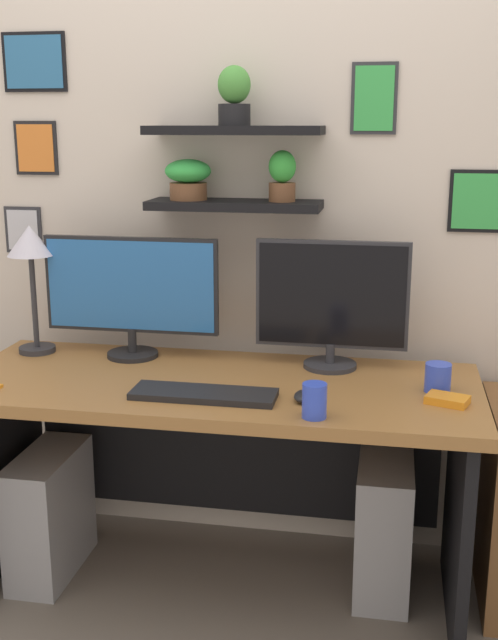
{
  "coord_description": "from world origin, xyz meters",
  "views": [
    {
      "loc": [
        0.54,
        -2.34,
        1.56
      ],
      "look_at": [
        0.1,
        0.05,
        0.94
      ],
      "focal_mm": 44.11,
      "sensor_mm": 36.0,
      "label": 1
    }
  ],
  "objects_px": {
    "coffee_mug": "(438,378)",
    "scissors_tray": "(447,400)",
    "computer_tower_left": "(49,514)",
    "pen_cup": "(314,401)",
    "monitor_left": "(131,291)",
    "keyboard": "(205,394)",
    "computer_mouse": "(303,396)",
    "desk": "(220,434)",
    "monitor_right": "(332,302)",
    "desk_lamp": "(31,255)",
    "computer_tower_right": "(384,524)"
  },
  "relations": [
    {
      "from": "keyboard",
      "to": "monitor_right",
      "type": "bearing_deg",
      "value": 47.58
    },
    {
      "from": "desk",
      "to": "computer_mouse",
      "type": "xyz_separation_m",
      "value": [
        0.3,
        -0.19,
        0.22
      ]
    },
    {
      "from": "pen_cup",
      "to": "monitor_left",
      "type": "bearing_deg",
      "value": 145.17
    },
    {
      "from": "desk",
      "to": "monitor_left",
      "type": "bearing_deg",
      "value": 155.19
    },
    {
      "from": "monitor_left",
      "to": "coffee_mug",
      "type": "distance_m",
      "value": 1.08
    },
    {
      "from": "coffee_mug",
      "to": "pen_cup",
      "type": "distance_m",
      "value": 0.45
    },
    {
      "from": "coffee_mug",
      "to": "computer_tower_right",
      "type": "relative_size",
      "value": 0.19
    },
    {
      "from": "keyboard",
      "to": "desk_lamp",
      "type": "relative_size",
      "value": 0.96
    },
    {
      "from": "computer_tower_left",
      "to": "coffee_mug",
      "type": "bearing_deg",
      "value": 1.1
    },
    {
      "from": "scissors_tray",
      "to": "pen_cup",
      "type": "bearing_deg",
      "value": -153.91
    },
    {
      "from": "scissors_tray",
      "to": "computer_tower_left",
      "type": "xyz_separation_m",
      "value": [
        -1.33,
        0.08,
        -0.54
      ]
    },
    {
      "from": "scissors_tray",
      "to": "computer_tower_left",
      "type": "height_order",
      "value": "scissors_tray"
    },
    {
      "from": "desk",
      "to": "computer_mouse",
      "type": "bearing_deg",
      "value": -32.96
    },
    {
      "from": "coffee_mug",
      "to": "monitor_right",
      "type": "bearing_deg",
      "value": 150.39
    },
    {
      "from": "monitor_left",
      "to": "computer_tower_right",
      "type": "relative_size",
      "value": 1.34
    },
    {
      "from": "keyboard",
      "to": "computer_tower_left",
      "type": "xyz_separation_m",
      "value": [
        -0.61,
        0.16,
        -0.54
      ]
    },
    {
      "from": "monitor_right",
      "to": "desk",
      "type": "bearing_deg",
      "value": -155.2
    },
    {
      "from": "monitor_right",
      "to": "computer_tower_left",
      "type": "relative_size",
      "value": 1.15
    },
    {
      "from": "monitor_left",
      "to": "computer_mouse",
      "type": "relative_size",
      "value": 6.9
    },
    {
      "from": "desk",
      "to": "computer_tower_left",
      "type": "height_order",
      "value": "desk"
    },
    {
      "from": "coffee_mug",
      "to": "computer_tower_right",
      "type": "xyz_separation_m",
      "value": [
        -0.14,
        0.1,
        -0.56
      ]
    },
    {
      "from": "monitor_left",
      "to": "computer_mouse",
      "type": "bearing_deg",
      "value": -28.73
    },
    {
      "from": "coffee_mug",
      "to": "computer_tower_left",
      "type": "relative_size",
      "value": 0.2
    },
    {
      "from": "scissors_tray",
      "to": "desk_lamp",
      "type": "bearing_deg",
      "value": 168.75
    },
    {
      "from": "desk",
      "to": "scissors_tray",
      "type": "distance_m",
      "value": 0.77
    },
    {
      "from": "desk_lamp",
      "to": "computer_tower_right",
      "type": "height_order",
      "value": "desk_lamp"
    },
    {
      "from": "keyboard",
      "to": "coffee_mug",
      "type": "relative_size",
      "value": 4.89
    },
    {
      "from": "desk_lamp",
      "to": "coffee_mug",
      "type": "relative_size",
      "value": 5.1
    },
    {
      "from": "pen_cup",
      "to": "scissors_tray",
      "type": "distance_m",
      "value": 0.42
    },
    {
      "from": "monitor_left",
      "to": "keyboard",
      "type": "xyz_separation_m",
      "value": [
        0.35,
        -0.38,
        -0.22
      ]
    },
    {
      "from": "desk_lamp",
      "to": "coffee_mug",
      "type": "distance_m",
      "value": 1.45
    },
    {
      "from": "monitor_left",
      "to": "keyboard",
      "type": "distance_m",
      "value": 0.56
    },
    {
      "from": "keyboard",
      "to": "scissors_tray",
      "type": "xyz_separation_m",
      "value": [
        0.72,
        0.08,
        0.0
      ]
    },
    {
      "from": "computer_tower_left",
      "to": "desk",
      "type": "bearing_deg",
      "value": 5.68
    },
    {
      "from": "coffee_mug",
      "to": "scissors_tray",
      "type": "height_order",
      "value": "coffee_mug"
    },
    {
      "from": "monitor_left",
      "to": "computer_mouse",
      "type": "distance_m",
      "value": 0.77
    },
    {
      "from": "desk",
      "to": "monitor_left",
      "type": "relative_size",
      "value": 2.71
    },
    {
      "from": "desk_lamp",
      "to": "computer_tower_left",
      "type": "height_order",
      "value": "desk_lamp"
    },
    {
      "from": "monitor_left",
      "to": "monitor_right",
      "type": "bearing_deg",
      "value": -0.0
    },
    {
      "from": "desk",
      "to": "coffee_mug",
      "type": "bearing_deg",
      "value": -2.9
    },
    {
      "from": "pen_cup",
      "to": "computer_mouse",
      "type": "bearing_deg",
      "value": 109.63
    },
    {
      "from": "monitor_left",
      "to": "scissors_tray",
      "type": "height_order",
      "value": "monitor_left"
    },
    {
      "from": "keyboard",
      "to": "pen_cup",
      "type": "height_order",
      "value": "pen_cup"
    },
    {
      "from": "desk_lamp",
      "to": "monitor_left",
      "type": "bearing_deg",
      "value": 2.43
    },
    {
      "from": "computer_tower_right",
      "to": "computer_tower_left",
      "type": "bearing_deg",
      "value": -174.03
    },
    {
      "from": "keyboard",
      "to": "coffee_mug",
      "type": "xyz_separation_m",
      "value": [
        0.69,
        0.18,
        0.04
      ]
    },
    {
      "from": "monitor_left",
      "to": "keyboard",
      "type": "bearing_deg",
      "value": -46.77
    },
    {
      "from": "monitor_left",
      "to": "coffee_mug",
      "type": "relative_size",
      "value": 6.9
    },
    {
      "from": "scissors_tray",
      "to": "monitor_right",
      "type": "bearing_deg",
      "value": 141.1
    },
    {
      "from": "monitor_left",
      "to": "computer_tower_right",
      "type": "xyz_separation_m",
      "value": [
        0.9,
        -0.1,
        -0.75
      ]
    }
  ]
}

